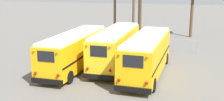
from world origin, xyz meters
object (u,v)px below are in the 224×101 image
Objects in this scene: utility_pole at (134,12)px; school_bus_2 at (147,54)px; school_bus_1 at (116,46)px; school_bus_0 at (75,49)px.

school_bus_2 is at bearing -72.86° from utility_pole.
school_bus_2 is at bearing -30.86° from school_bus_1.
utility_pole is at bearing 77.76° from school_bus_0.
school_bus_2 is at bearing 0.14° from school_bus_0.
utility_pole reaches higher than school_bus_1.
school_bus_1 is at bearing 31.06° from school_bus_0.
school_bus_1 is (3.13, 1.89, 0.08)m from school_bus_0.
school_bus_2 reaches higher than school_bus_0.
school_bus_0 is 1.37× the size of utility_pole.
school_bus_2 is (3.13, -1.87, -0.02)m from school_bus_1.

